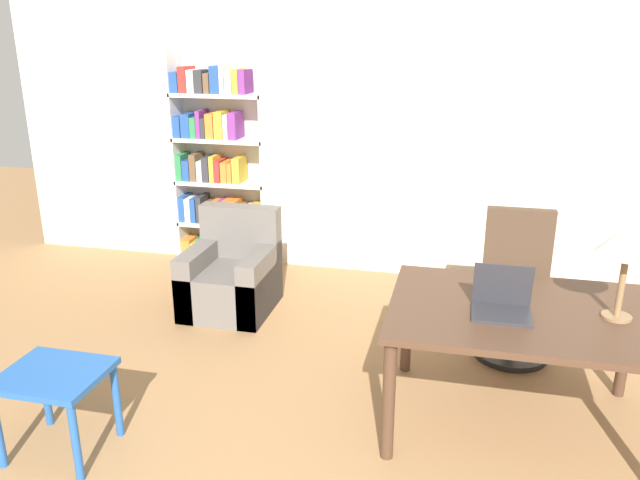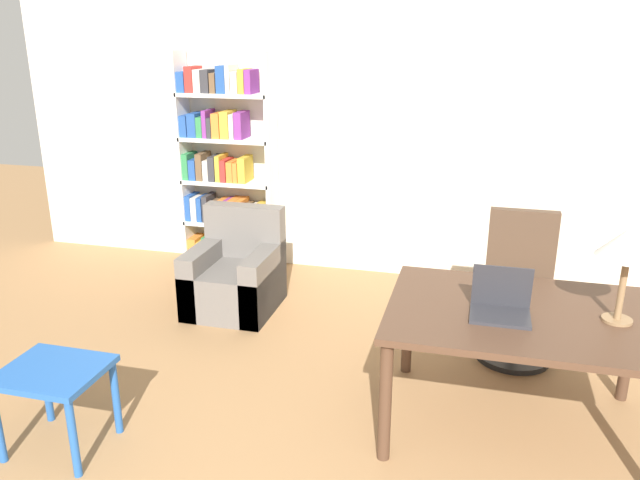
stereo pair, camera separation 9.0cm
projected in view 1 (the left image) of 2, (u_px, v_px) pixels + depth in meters
The scene contains 8 objects.
wall_back at pixel (412, 134), 5.65m from camera, with size 8.00×0.06×2.70m.
desk at pixel (522, 323), 3.53m from camera, with size 1.50×1.09×0.75m.
laptop at pixel (502, 303), 3.44m from camera, with size 0.32×0.26×0.27m.
table_lamp at pixel (629, 242), 3.26m from camera, with size 0.32×0.32×0.53m.
office_chair at pixel (515, 293), 4.46m from camera, with size 0.53×0.53×1.05m.
side_table_blue at pixel (55, 386), 3.37m from camera, with size 0.54×0.47×0.50m.
armchair at pixel (232, 278), 5.22m from camera, with size 0.69×0.73×0.83m.
bookshelf at pixel (217, 172), 6.01m from camera, with size 0.93×0.28×2.07m.
Camera 1 is at (0.50, -1.18, 2.22)m, focal length 35.00 mm.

